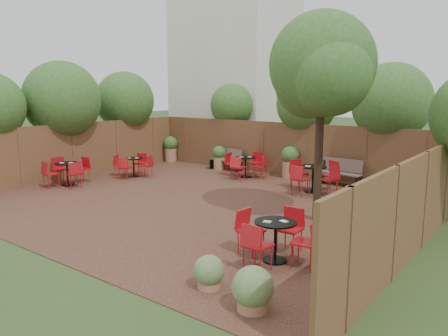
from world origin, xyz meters
The scene contains 13 objects.
ground centered at (0.00, 0.00, 0.00)m, with size 80.00×80.00×0.00m, color #354F23.
courtyard_paving centered at (0.00, 0.00, 0.01)m, with size 12.00×10.00×0.02m, color #3C2018.
fence_back centered at (0.00, 5.00, 1.00)m, with size 12.00×0.08×2.00m, color brown.
fence_left centered at (-6.00, 0.00, 1.00)m, with size 0.08×10.00×2.00m, color brown.
fence_right centered at (6.00, 0.00, 1.00)m, with size 0.08×10.00×2.00m, color brown.
neighbour_building centered at (-4.50, 8.00, 4.00)m, with size 5.00×4.00×8.00m, color silver.
overhang_foliage centered at (-2.11, 2.58, 2.73)m, with size 15.56×10.72×2.79m.
courtyard_tree centered at (3.45, 0.43, 3.63)m, with size 2.68×2.58×5.01m.
park_bench_left centered at (-2.46, 4.62, 0.46)m, with size 1.41×0.55×0.85m.
park_bench_right centered at (2.33, 4.62, 0.48)m, with size 1.48×0.59×0.90m.
bistro_tables centered at (0.19, 1.01, 0.46)m, with size 11.20×7.88×0.96m.
planters centered at (-1.04, 3.89, 0.60)m, with size 11.87×4.67×1.16m.
low_shrubs centered at (4.80, -3.33, 0.32)m, with size 2.48×3.51×0.67m.
Camera 1 is at (8.03, -9.36, 3.23)m, focal length 35.40 mm.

